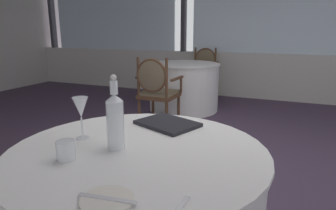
# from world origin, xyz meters

# --- Properties ---
(ground_plane) EXTENTS (13.90, 13.90, 0.00)m
(ground_plane) POSITION_xyz_m (0.00, 0.00, 0.00)
(ground_plane) COLOR #47384C
(window_wall_far) EXTENTS (10.69, 0.14, 2.84)m
(window_wall_far) POSITION_xyz_m (0.00, 3.40, 1.13)
(window_wall_far) COLOR beige
(window_wall_far) RESTS_ON ground_plane
(side_plate) EXTENTS (0.17, 0.17, 0.01)m
(side_plate) POSITION_xyz_m (-0.09, -1.74, 0.76)
(side_plate) COLOR silver
(side_plate) RESTS_ON foreground_table
(butter_knife) EXTENTS (0.20, 0.04, 0.00)m
(butter_knife) POSITION_xyz_m (-0.09, -1.74, 0.77)
(butter_knife) COLOR silver
(butter_knife) RESTS_ON foreground_table
(water_bottle) EXTENTS (0.08, 0.08, 0.33)m
(water_bottle) POSITION_xyz_m (-0.30, -1.36, 0.89)
(water_bottle) COLOR white
(water_bottle) RESTS_ON foreground_table
(wine_glass) EXTENTS (0.08, 0.08, 0.21)m
(wine_glass) POSITION_xyz_m (-0.51, -1.31, 0.91)
(wine_glass) COLOR white
(wine_glass) RESTS_ON foreground_table
(water_tumbler) EXTENTS (0.08, 0.08, 0.08)m
(water_tumbler) POSITION_xyz_m (-0.42, -1.54, 0.80)
(water_tumbler) COLOR white
(water_tumbler) RESTS_ON foreground_table
(menu_book) EXTENTS (0.38, 0.34, 0.02)m
(menu_book) POSITION_xyz_m (-0.21, -0.96, 0.77)
(menu_book) COLOR black
(menu_book) RESTS_ON foreground_table
(background_table_0) EXTENTS (1.14, 1.14, 0.76)m
(background_table_0) POSITION_xyz_m (-1.19, 2.05, 0.38)
(background_table_0) COLOR white
(background_table_0) RESTS_ON ground_plane
(dining_chair_0_0) EXTENTS (0.55, 0.48, 0.94)m
(dining_chair_0_0) POSITION_xyz_m (-1.22, 1.06, 0.54)
(dining_chair_0_0) COLOR brown
(dining_chair_0_0) RESTS_ON ground_plane
(dining_chair_0_1) EXTENTS (0.55, 0.48, 0.95)m
(dining_chair_0_1) POSITION_xyz_m (-1.16, 3.05, 0.56)
(dining_chair_0_1) COLOR brown
(dining_chair_0_1) RESTS_ON ground_plane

